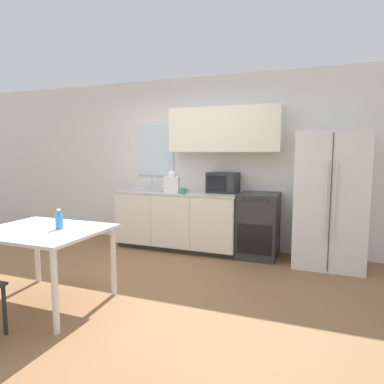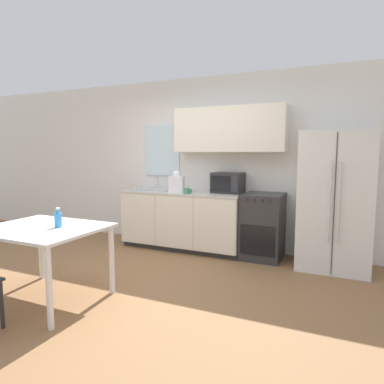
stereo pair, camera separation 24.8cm
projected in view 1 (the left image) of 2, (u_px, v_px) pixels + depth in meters
ground_plane at (141, 286)px, 3.92m from camera, size 12.00×12.00×0.00m
wall_back at (202, 158)px, 5.49m from camera, size 12.00×0.38×2.70m
kitchen_counter at (179, 220)px, 5.40m from camera, size 1.96×0.67×0.91m
oven_range at (258, 225)px, 4.97m from camera, size 0.56×0.63×0.94m
refrigerator at (330, 200)px, 4.53m from camera, size 0.89×0.75×1.79m
kitchen_sink at (147, 189)px, 5.55m from camera, size 0.70×0.38×0.21m
microwave at (223, 183)px, 5.19m from camera, size 0.45×0.35×0.31m
coffee_mug at (183, 191)px, 5.06m from camera, size 0.12×0.09×0.09m
grocery_bag_0 at (172, 183)px, 5.22m from camera, size 0.26×0.24×0.33m
dining_table at (43, 239)px, 3.39m from camera, size 1.17×0.97×0.77m
drink_bottle at (59, 221)px, 3.38m from camera, size 0.07×0.07×0.20m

